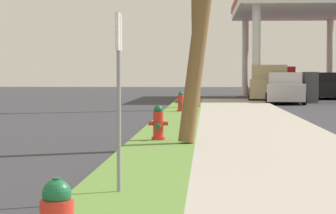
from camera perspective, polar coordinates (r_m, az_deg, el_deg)
The scene contains 8 objects.
fire_hydrant_second at distance 15.35m, azimuth -0.77°, elevation -1.38°, with size 0.42×0.38×0.74m.
fire_hydrant_third at distance 26.82m, azimuth 1.02°, elevation 0.35°, with size 0.42×0.37×0.74m.
utility_pole_background at distance 30.30m, azimuth 2.15°, elevation 7.78°, with size 0.72×1.31×8.05m.
street_sign_post at distance 8.61m, azimuth -3.90°, elevation 3.35°, with size 0.05×0.36×2.12m.
car_black_by_near_pump at distance 44.33m, azimuth 12.46°, elevation 1.57°, with size 1.97×4.51×1.57m.
car_silver_by_far_pump at distance 36.95m, azimuth 9.14°, elevation 1.39°, with size 2.19×4.61×1.57m.
truck_tan_at_forecourt at distance 39.95m, azimuth 7.99°, elevation 1.76°, with size 2.57×5.56×1.97m.
truck_red_on_apron at distance 47.99m, azimuth 8.88°, elevation 1.91°, with size 2.15×5.41×1.97m.
Camera 1 is at (1.62, -0.20, 1.53)m, focal length 77.50 mm.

